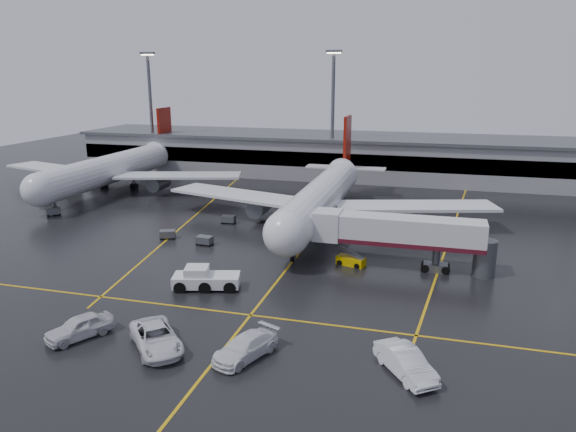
# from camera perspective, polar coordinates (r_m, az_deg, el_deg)

# --- Properties ---
(ground) EXTENTS (220.00, 220.00, 0.00)m
(ground) POSITION_cam_1_polar(r_m,az_deg,el_deg) (69.15, 2.04, -2.90)
(ground) COLOR black
(ground) RESTS_ON ground
(apron_line_centre) EXTENTS (0.25, 90.00, 0.02)m
(apron_line_centre) POSITION_cam_1_polar(r_m,az_deg,el_deg) (69.15, 2.04, -2.90)
(apron_line_centre) COLOR gold
(apron_line_centre) RESTS_ON ground
(apron_line_stop) EXTENTS (60.00, 0.25, 0.02)m
(apron_line_stop) POSITION_cam_1_polar(r_m,az_deg,el_deg) (49.47, -4.01, -10.46)
(apron_line_stop) COLOR gold
(apron_line_stop) RESTS_ON ground
(apron_line_left) EXTENTS (9.99, 69.35, 0.02)m
(apron_line_left) POSITION_cam_1_polar(r_m,az_deg,el_deg) (84.67, -9.62, 0.26)
(apron_line_left) COLOR gold
(apron_line_left) RESTS_ON ground
(apron_line_right) EXTENTS (7.57, 69.64, 0.02)m
(apron_line_right) POSITION_cam_1_polar(r_m,az_deg,el_deg) (77.08, 16.96, -1.67)
(apron_line_right) COLOR gold
(apron_line_right) RESTS_ON ground
(terminal) EXTENTS (122.00, 19.00, 8.60)m
(terminal) POSITION_cam_1_polar(r_m,az_deg,el_deg) (114.26, 7.71, 6.34)
(terminal) COLOR gray
(terminal) RESTS_ON ground
(light_mast_left) EXTENTS (3.00, 1.20, 25.45)m
(light_mast_left) POSITION_cam_1_polar(r_m,az_deg,el_deg) (122.10, -14.38, 11.36)
(light_mast_left) COLOR #595B60
(light_mast_left) RESTS_ON ground
(light_mast_mid) EXTENTS (3.00, 1.20, 25.45)m
(light_mast_mid) POSITION_cam_1_polar(r_m,az_deg,el_deg) (108.15, 4.77, 11.36)
(light_mast_mid) COLOR #595B60
(light_mast_mid) RESTS_ON ground
(main_airliner) EXTENTS (48.80, 45.60, 14.10)m
(main_airliner) POSITION_cam_1_polar(r_m,az_deg,el_deg) (77.18, 3.75, 2.21)
(main_airliner) COLOR silver
(main_airliner) RESTS_ON ground
(second_airliner) EXTENTS (48.80, 45.60, 14.10)m
(second_airliner) POSITION_cam_1_polar(r_m,az_deg,el_deg) (104.44, -18.05, 4.87)
(second_airliner) COLOR silver
(second_airliner) RESTS_ON ground
(jet_bridge) EXTENTS (19.90, 3.40, 6.05)m
(jet_bridge) POSITION_cam_1_polar(r_m,az_deg,el_deg) (60.66, 11.71, -1.91)
(jet_bridge) COLOR silver
(jet_bridge) RESTS_ON ground
(pushback_tractor) EXTENTS (7.15, 4.40, 2.39)m
(pushback_tractor) POSITION_cam_1_polar(r_m,az_deg,el_deg) (55.43, -8.85, -6.67)
(pushback_tractor) COLOR silver
(pushback_tractor) RESTS_ON ground
(belt_loader) EXTENTS (3.49, 2.30, 2.05)m
(belt_loader) POSITION_cam_1_polar(r_m,az_deg,el_deg) (61.70, 6.70, -4.75)
(belt_loader) COLOR #CCA300
(belt_loader) RESTS_ON ground
(service_van_a) EXTENTS (6.88, 7.13, 1.89)m
(service_van_a) POSITION_cam_1_polar(r_m,az_deg,el_deg) (44.77, -13.83, -12.44)
(service_van_a) COLOR white
(service_van_a) RESTS_ON ground
(service_van_b) EXTENTS (4.61, 6.45, 1.73)m
(service_van_b) POSITION_cam_1_polar(r_m,az_deg,el_deg) (42.51, -4.54, -13.69)
(service_van_b) COLOR white
(service_van_b) RESTS_ON ground
(service_van_c) EXTENTS (5.16, 6.00, 1.95)m
(service_van_c) POSITION_cam_1_polar(r_m,az_deg,el_deg) (41.14, 12.37, -14.90)
(service_van_c) COLOR white
(service_van_c) RESTS_ON ground
(service_van_d) EXTENTS (4.69, 5.92, 1.89)m
(service_van_d) POSITION_cam_1_polar(r_m,az_deg,el_deg) (48.35, -21.27, -10.92)
(service_van_d) COLOR silver
(service_van_d) RESTS_ON ground
(baggage_cart_a) EXTENTS (2.13, 1.51, 1.12)m
(baggage_cart_a) POSITION_cam_1_polar(r_m,az_deg,el_deg) (69.17, -8.86, -2.53)
(baggage_cart_a) COLOR #595B60
(baggage_cart_a) RESTS_ON ground
(baggage_cart_b) EXTENTS (2.35, 1.98, 1.12)m
(baggage_cart_b) POSITION_cam_1_polar(r_m,az_deg,el_deg) (72.62, -12.67, -1.87)
(baggage_cart_b) COLOR #595B60
(baggage_cart_b) RESTS_ON ground
(baggage_cart_c) EXTENTS (2.08, 1.43, 1.12)m
(baggage_cart_c) POSITION_cam_1_polar(r_m,az_deg,el_deg) (78.57, -6.36, -0.31)
(baggage_cart_c) COLOR #595B60
(baggage_cart_c) RESTS_ON ground
(baggage_cart_d) EXTENTS (2.35, 1.98, 1.12)m
(baggage_cart_d) POSITION_cam_1_polar(r_m,az_deg,el_deg) (98.49, -24.42, 1.55)
(baggage_cart_d) COLOR #595B60
(baggage_cart_d) RESTS_ON ground
(baggage_cart_e) EXTENTS (2.38, 2.24, 1.12)m
(baggage_cart_e) POSITION_cam_1_polar(r_m,az_deg,el_deg) (90.02, -23.63, 0.48)
(baggage_cart_e) COLOR #595B60
(baggage_cart_e) RESTS_ON ground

